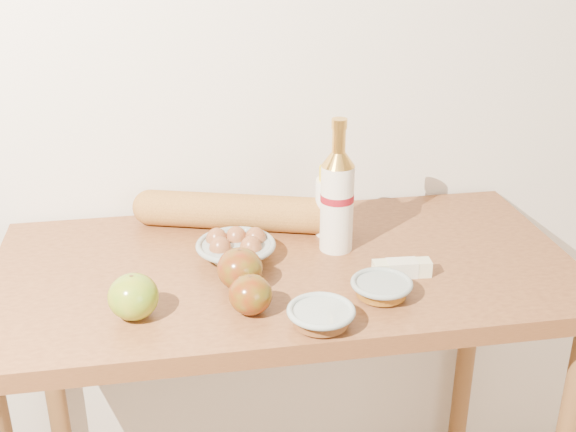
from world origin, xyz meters
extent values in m
cube|color=silver|center=(0.00, 1.51, 1.30)|extent=(3.50, 0.02, 2.60)
cube|color=brown|center=(0.00, 1.18, 0.88)|extent=(1.20, 0.60, 0.04)
cylinder|color=brown|center=(-0.55, 1.43, 0.43)|extent=(0.05, 0.05, 0.86)
cylinder|color=brown|center=(0.55, 1.43, 0.43)|extent=(0.05, 0.05, 0.86)
cylinder|color=beige|center=(0.12, 1.23, 1.00)|extent=(0.09, 0.09, 0.19)
cylinder|color=maroon|center=(0.12, 1.23, 1.02)|extent=(0.09, 0.09, 0.02)
cone|color=gold|center=(0.12, 1.23, 1.11)|extent=(0.09, 0.09, 0.03)
cylinder|color=gold|center=(0.12, 1.23, 1.15)|extent=(0.04, 0.04, 0.05)
cylinder|color=gold|center=(0.12, 1.23, 1.18)|extent=(0.04, 0.04, 0.02)
cylinder|color=white|center=(0.13, 1.31, 0.96)|extent=(0.08, 0.08, 0.13)
cylinder|color=#FAD6D1|center=(0.13, 1.31, 0.96)|extent=(0.08, 0.08, 0.03)
cylinder|color=yellow|center=(0.13, 1.31, 1.04)|extent=(0.07, 0.07, 0.03)
torus|color=gray|center=(-0.10, 1.22, 0.93)|extent=(0.19, 0.19, 0.01)
ellipsoid|color=brown|center=(-0.13, 1.20, 0.93)|extent=(0.05, 0.05, 0.06)
ellipsoid|color=brown|center=(-0.07, 1.20, 0.93)|extent=(0.05, 0.05, 0.06)
ellipsoid|color=brown|center=(-0.10, 1.25, 0.93)|extent=(0.05, 0.05, 0.06)
ellipsoid|color=brown|center=(-0.14, 1.25, 0.93)|extent=(0.05, 0.05, 0.06)
ellipsoid|color=brown|center=(-0.06, 1.24, 0.93)|extent=(0.05, 0.05, 0.06)
cylinder|color=#BC8039|center=(-0.08, 1.37, 0.94)|extent=(0.42, 0.20, 0.08)
sphere|color=#BC8039|center=(-0.27, 1.43, 0.94)|extent=(0.10, 0.10, 0.08)
sphere|color=#BC8039|center=(0.12, 1.31, 0.94)|extent=(0.10, 0.10, 0.08)
ellipsoid|color=olive|center=(-0.30, 1.02, 0.94)|extent=(0.11, 0.11, 0.08)
cylinder|color=#4C3519|center=(-0.30, 1.02, 0.98)|extent=(0.01, 0.01, 0.01)
ellipsoid|color=maroon|center=(-0.09, 1.00, 0.94)|extent=(0.09, 0.09, 0.07)
cylinder|color=#452C17|center=(-0.09, 1.00, 0.97)|extent=(0.01, 0.01, 0.01)
ellipsoid|color=maroon|center=(-0.10, 1.09, 0.94)|extent=(0.11, 0.11, 0.08)
cylinder|color=#472B17|center=(-0.10, 1.09, 0.98)|extent=(0.01, 0.01, 0.01)
torus|color=#94A29B|center=(0.02, 0.94, 0.93)|extent=(0.15, 0.15, 0.01)
cylinder|color=brown|center=(0.02, 0.94, 0.92)|extent=(0.12, 0.12, 0.02)
torus|color=gray|center=(0.16, 1.01, 0.93)|extent=(0.16, 0.16, 0.01)
cylinder|color=brown|center=(0.16, 1.01, 0.92)|extent=(0.13, 0.13, 0.02)
cube|color=beige|center=(0.22, 1.09, 0.92)|extent=(0.12, 0.04, 0.03)
cube|color=beige|center=(0.22, 1.09, 0.92)|extent=(0.06, 0.04, 0.03)
camera|label=1|loc=(-0.22, -0.13, 1.60)|focal=45.00mm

